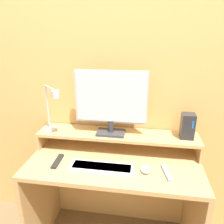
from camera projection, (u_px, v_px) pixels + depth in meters
wall_back at (120, 84)px, 1.64m from camera, size 6.00×0.05×2.50m
desk at (114, 188)px, 1.59m from camera, size 1.19×0.56×0.78m
monitor_shelf at (117, 136)px, 1.62m from camera, size 1.19×0.23×0.14m
monitor at (111, 101)px, 1.52m from camera, size 0.51×0.13×0.47m
desk_lamp at (52, 109)px, 1.56m from camera, size 0.20×0.20×0.35m
router_dock at (187, 126)px, 1.52m from camera, size 0.09×0.09×0.18m
keyboard at (102, 167)px, 1.42m from camera, size 0.42×0.12×0.02m
mouse at (146, 169)px, 1.39m from camera, size 0.06×0.08×0.03m
remote_control at (58, 161)px, 1.49m from camera, size 0.04×0.17×0.02m
remote_secondary at (167, 173)px, 1.37m from camera, size 0.07×0.17×0.02m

